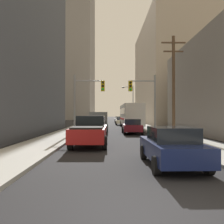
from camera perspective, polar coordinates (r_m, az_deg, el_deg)
sidewalk_left at (r=54.16m, az=-5.54°, el=-2.62°), size 2.97×160.00×0.15m
sidewalk_right at (r=54.30m, az=4.97°, el=-2.62°), size 2.97×160.00×0.15m
city_bus at (r=33.98m, az=4.63°, el=-0.70°), size 2.67×11.50×3.40m
pickup_truck_red at (r=14.93m, az=-5.45°, el=-4.68°), size 2.20×5.44×1.90m
cargo_van_grey at (r=27.89m, az=-3.22°, el=-2.05°), size 2.16×5.23×2.26m
sedan_navy at (r=9.26m, az=14.45°, el=-8.19°), size 1.95×4.21×1.52m
sedan_green at (r=20.88m, az=-3.84°, el=-3.96°), size 1.95×4.25×1.52m
sedan_maroon at (r=23.88m, az=4.95°, el=-3.53°), size 1.95×4.25×1.52m
sedan_beige at (r=43.35m, az=2.18°, el=-2.21°), size 1.95×4.23×1.52m
sedan_black at (r=53.52m, az=1.73°, el=-1.90°), size 1.95×4.25×1.52m
traffic_signal_near_left at (r=23.50m, az=-6.07°, el=4.33°), size 3.14×0.44×6.00m
traffic_signal_near_right at (r=23.69m, az=7.85°, el=4.25°), size 2.79×0.44×6.00m
utility_pole_right at (r=21.87m, az=14.96°, el=6.89°), size 2.20×0.28×9.14m
street_lamp_right at (r=44.93m, az=4.77°, el=2.64°), size 2.30×0.32×7.50m
building_left_far_tower at (r=98.71m, az=-12.41°, el=15.63°), size 25.34×29.50×59.10m
building_right_mid_block at (r=54.16m, az=17.07°, el=8.85°), size 17.80×27.92×21.71m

